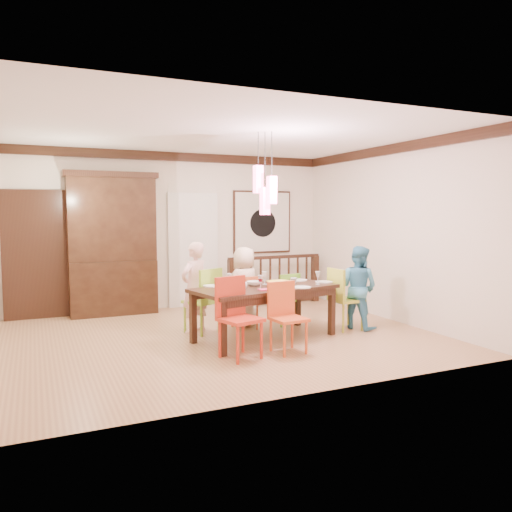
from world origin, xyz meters
name	(u,v)px	position (x,y,z in m)	size (l,w,h in m)	color
floor	(221,337)	(0.00, 0.00, 0.00)	(6.00, 6.00, 0.00)	#A67750
ceiling	(220,133)	(0.00, 0.00, 2.90)	(6.00, 6.00, 0.00)	white
wall_back	(174,231)	(0.00, 2.50, 1.45)	(6.00, 6.00, 0.00)	beige
wall_right	(390,233)	(3.00, 0.00, 1.45)	(5.00, 5.00, 0.00)	beige
crown_molding	(220,139)	(0.00, 0.00, 2.82)	(6.00, 5.00, 0.16)	black
panel_door	(36,257)	(-2.40, 2.45, 1.05)	(1.04, 0.07, 2.24)	black
white_doorway	(193,252)	(0.35, 2.46, 1.05)	(0.97, 0.05, 2.22)	silver
painting	(262,222)	(1.80, 2.46, 1.60)	(1.25, 0.06, 1.25)	black
pendant_cluster	(265,190)	(0.53, -0.36, 2.11)	(0.27, 0.21, 1.14)	#FF4C7F
dining_table	(265,293)	(0.53, -0.36, 0.66)	(2.19, 1.32, 0.75)	black
chair_far_left	(202,296)	(-0.17, 0.36, 0.56)	(0.59, 0.59, 0.97)	#93C933
chair_far_mid	(244,298)	(0.52, 0.34, 0.47)	(0.39, 0.39, 0.83)	#BC4E22
chair_far_right	(284,295)	(1.20, 0.34, 0.48)	(0.42, 0.42, 0.83)	#61A527
chair_near_left	(240,312)	(-0.14, -1.10, 0.57)	(0.56, 0.56, 1.00)	red
chair_near_mid	(289,313)	(0.51, -1.12, 0.51)	(0.44, 0.44, 0.90)	#D55224
chair_end_right	(346,294)	(1.92, -0.35, 0.54)	(0.44, 0.44, 0.95)	#B0BE33
china_hutch	(112,244)	(-1.17, 2.30, 1.25)	(1.58, 0.46, 2.49)	black
balustrade	(275,279)	(1.84, 1.95, 0.50)	(1.98, 0.18, 0.96)	black
person_far_left	(194,287)	(-0.25, 0.44, 0.68)	(0.49, 0.32, 1.36)	#FBC7BF
person_far_mid	(244,286)	(0.59, 0.53, 0.63)	(0.61, 0.40, 1.25)	beige
person_end_right	(358,287)	(2.12, -0.37, 0.64)	(0.62, 0.48, 1.28)	#4394BB
serving_bowl	(280,284)	(0.71, -0.47, 0.79)	(0.33, 0.33, 0.08)	yellow
small_bowl	(254,283)	(0.43, -0.23, 0.78)	(0.21, 0.21, 0.07)	white
cup_left	(243,286)	(0.14, -0.50, 0.80)	(0.12, 0.12, 0.10)	silver
cup_right	(294,281)	(1.04, -0.27, 0.79)	(0.09, 0.09, 0.09)	silver
plate_far_left	(212,286)	(-0.14, -0.04, 0.76)	(0.26, 0.26, 0.01)	white
plate_far_mid	(251,283)	(0.46, -0.03, 0.76)	(0.26, 0.26, 0.01)	white
plate_far_right	(299,280)	(1.27, -0.01, 0.76)	(0.26, 0.26, 0.01)	white
plate_near_left	(225,293)	(-0.20, -0.72, 0.76)	(0.26, 0.26, 0.01)	white
plate_near_mid	(302,287)	(0.95, -0.68, 0.76)	(0.26, 0.26, 0.01)	white
plate_end_right	(324,282)	(1.51, -0.35, 0.76)	(0.26, 0.26, 0.01)	white
wine_glass_a	(229,280)	(0.06, -0.19, 0.84)	(0.08, 0.08, 0.19)	#590C19
wine_glass_b	(265,278)	(0.62, -0.16, 0.84)	(0.08, 0.08, 0.19)	silver
wine_glass_c	(260,282)	(0.37, -0.56, 0.84)	(0.08, 0.08, 0.19)	#590C19
wine_glass_d	(318,278)	(1.33, -0.48, 0.84)	(0.08, 0.08, 0.19)	silver
napkin	(266,290)	(0.40, -0.66, 0.76)	(0.18, 0.14, 0.01)	#D83359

